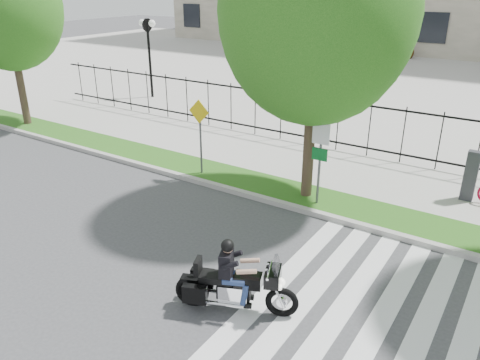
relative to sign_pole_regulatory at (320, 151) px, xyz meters
The scene contains 13 objects.
ground 5.08m from the sign_pole_regulatory, 106.25° to the right, with size 120.00×120.00×0.00m, color #3E3E41.
curb 2.19m from the sign_pole_regulatory, 160.27° to the right, with size 60.00×0.20×0.15m, color #A3A099.
grass_verge 2.17m from the sign_pole_regulatory, 164.46° to the left, with size 60.00×1.50×0.15m, color #265314.
sidewalk 3.58m from the sign_pole_regulatory, 114.94° to the left, with size 60.00×3.50×0.15m, color #ABA8A0.
plaza 20.53m from the sign_pole_regulatory, 93.74° to the left, with size 80.00×34.00×0.10m, color #ABA8A0.
crosswalk_stripes 6.01m from the sign_pole_regulatory, 52.68° to the right, with size 5.70×8.00×0.01m, color silver, non-canonical shape.
iron_fence 4.85m from the sign_pole_regulatory, 106.11° to the left, with size 30.00×0.06×2.00m, color black, non-canonical shape.
lamp_post_left 15.33m from the sign_pole_regulatory, 150.90° to the left, with size 1.06×0.70×4.25m.
street_tree_0 14.69m from the sign_pole_regulatory, behind, with size 4.46×4.46×7.47m.
street_tree_1 3.66m from the sign_pole_regulatory, 144.21° to the left, with size 5.18×5.18×8.19m.
sign_pole_regulatory is the anchor object (origin of this frame).
sign_pole_warning 4.19m from the sign_pole_regulatory, behind, with size 0.78×0.09×2.49m.
motorcycle_rider 5.23m from the sign_pole_regulatory, 83.55° to the right, with size 2.36×1.28×1.92m.
Camera 1 is at (6.15, -6.79, 6.09)m, focal length 35.00 mm.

